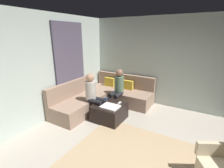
# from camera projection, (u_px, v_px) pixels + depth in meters

# --- Properties ---
(wall_back) EXTENTS (6.00, 0.12, 2.70)m
(wall_back) POSITION_uv_depth(u_px,v_px,m) (184.00, 64.00, 4.66)
(wall_back) COLOR silver
(wall_back) RESTS_ON ground_plane
(wall_left) EXTENTS (0.12, 6.00, 2.70)m
(wall_left) POSITION_uv_depth(u_px,v_px,m) (25.00, 73.00, 3.65)
(wall_left) COLOR silver
(wall_left) RESTS_ON ground_plane
(curtain_panel) EXTENTS (0.06, 1.10, 2.50)m
(curtain_panel) POSITION_uv_depth(u_px,v_px,m) (70.00, 68.00, 4.70)
(curtain_panel) COLOR #595166
(curtain_panel) RESTS_ON ground_plane
(area_rug) EXTENTS (2.60, 2.20, 0.01)m
(area_rug) POSITION_uv_depth(u_px,v_px,m) (139.00, 165.00, 2.81)
(area_rug) COLOR tan
(area_rug) RESTS_ON ground_plane
(sectional_couch) EXTENTS (2.10, 2.55, 0.87)m
(sectional_couch) POSITION_uv_depth(u_px,v_px,m) (104.00, 97.00, 5.10)
(sectional_couch) COLOR #9E7F6B
(sectional_couch) RESTS_ON ground_plane
(ottoman) EXTENTS (0.76, 0.76, 0.42)m
(ottoman) POSITION_uv_depth(u_px,v_px,m) (109.00, 112.00, 4.28)
(ottoman) COLOR black
(ottoman) RESTS_ON ground_plane
(folded_blanket) EXTENTS (0.44, 0.36, 0.04)m
(folded_blanket) POSITION_uv_depth(u_px,v_px,m) (110.00, 107.00, 4.06)
(folded_blanket) COLOR white
(folded_blanket) RESTS_ON ottoman
(coffee_mug) EXTENTS (0.08, 0.08, 0.10)m
(coffee_mug) POSITION_uv_depth(u_px,v_px,m) (106.00, 99.00, 4.45)
(coffee_mug) COLOR #334C72
(coffee_mug) RESTS_ON ottoman
(game_remote) EXTENTS (0.05, 0.15, 0.02)m
(game_remote) POSITION_uv_depth(u_px,v_px,m) (119.00, 103.00, 4.30)
(game_remote) COLOR white
(game_remote) RESTS_ON ottoman
(person_on_couch_back) EXTENTS (0.30, 0.60, 1.20)m
(person_on_couch_back) POSITION_uv_depth(u_px,v_px,m) (118.00, 88.00, 4.81)
(person_on_couch_back) COLOR black
(person_on_couch_back) RESTS_ON ground_plane
(person_on_couch_side) EXTENTS (0.60, 0.30, 1.20)m
(person_on_couch_side) POSITION_uv_depth(u_px,v_px,m) (94.00, 94.00, 4.34)
(person_on_couch_side) COLOR black
(person_on_couch_side) RESTS_ON ground_plane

